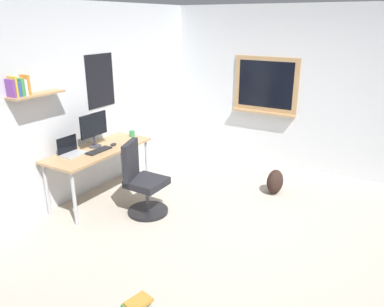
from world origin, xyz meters
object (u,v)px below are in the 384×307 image
(laptop, at_px, (71,150))
(coffee_mug, at_px, (132,134))
(desk, at_px, (99,154))
(keyboard, at_px, (99,151))
(backpack, at_px, (275,182))
(monitor_primary, at_px, (94,128))
(office_chair, at_px, (142,183))
(computer_mouse, at_px, (113,144))

(laptop, distance_m, coffee_mug, 1.02)
(coffee_mug, bearing_deg, desk, 177.70)
(desk, bearing_deg, keyboard, -134.84)
(coffee_mug, bearing_deg, backpack, -69.38)
(monitor_primary, xyz_separation_m, backpack, (1.37, -2.10, -0.82))
(desk, distance_m, keyboard, 0.14)
(keyboard, bearing_deg, monitor_primary, 56.89)
(keyboard, bearing_deg, office_chair, -85.97)
(laptop, bearing_deg, computer_mouse, -22.23)
(monitor_primary, height_order, backpack, monitor_primary)
(desk, distance_m, office_chair, 0.78)
(laptop, relative_size, monitor_primary, 0.67)
(desk, relative_size, computer_mouse, 14.66)
(laptop, xyz_separation_m, keyboard, (0.27, -0.22, -0.04))
(office_chair, distance_m, laptop, 1.01)
(office_chair, height_order, monitor_primary, monitor_primary)
(office_chair, relative_size, coffee_mug, 10.33)
(monitor_primary, xyz_separation_m, keyboard, (-0.11, -0.18, -0.26))
(office_chair, xyz_separation_m, computer_mouse, (0.23, 0.66, 0.34))
(keyboard, bearing_deg, backpack, -52.43)
(monitor_primary, distance_m, backpack, 2.64)
(office_chair, bearing_deg, backpack, -41.32)
(office_chair, relative_size, computer_mouse, 9.13)
(office_chair, xyz_separation_m, laptop, (-0.31, 0.89, 0.38))
(desk, height_order, computer_mouse, computer_mouse)
(desk, xyz_separation_m, keyboard, (-0.08, -0.08, 0.08))
(monitor_primary, relative_size, computer_mouse, 4.46)
(laptop, relative_size, backpack, 0.88)
(laptop, bearing_deg, backpack, -50.87)
(desk, distance_m, coffee_mug, 0.67)
(desk, relative_size, keyboard, 4.12)
(computer_mouse, bearing_deg, desk, 159.39)
(desk, xyz_separation_m, computer_mouse, (0.20, -0.08, 0.09))
(office_chair, distance_m, monitor_primary, 1.03)
(laptop, relative_size, coffee_mug, 3.37)
(computer_mouse, relative_size, backpack, 0.29)
(laptop, xyz_separation_m, backpack, (1.75, -2.15, -0.61))
(monitor_primary, distance_m, coffee_mug, 0.67)
(keyboard, xyz_separation_m, coffee_mug, (0.74, 0.05, 0.04))
(desk, height_order, backpack, desk)
(computer_mouse, relative_size, coffee_mug, 1.13)
(monitor_primary, xyz_separation_m, computer_mouse, (0.17, -0.18, -0.25))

